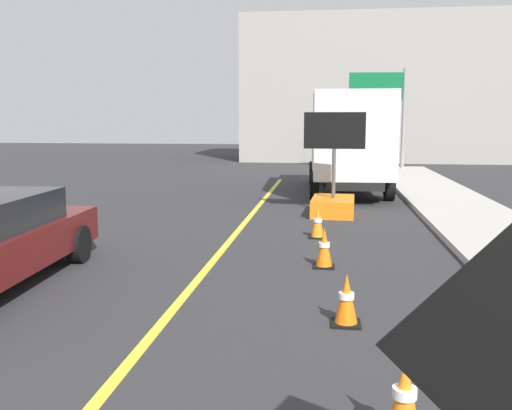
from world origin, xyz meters
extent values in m
cube|color=yellow|center=(0.00, 6.00, 0.00)|extent=(0.14, 36.00, 0.01)
cube|color=orange|center=(2.15, 15.06, 0.23)|extent=(1.18, 1.85, 0.45)
cylinder|color=#4C4C4C|center=(2.15, 15.06, 1.10)|extent=(0.10, 0.10, 1.30)
cube|color=black|center=(2.15, 15.06, 2.23)|extent=(1.60, 0.15, 0.95)
sphere|color=yellow|center=(2.71, 15.08, 2.23)|extent=(0.09, 0.09, 0.09)
sphere|color=yellow|center=(2.41, 15.10, 2.23)|extent=(0.09, 0.09, 0.09)
sphere|color=yellow|center=(2.11, 15.11, 2.23)|extent=(0.09, 0.09, 0.09)
sphere|color=yellow|center=(1.81, 15.13, 2.23)|extent=(0.09, 0.09, 0.09)
sphere|color=yellow|center=(1.64, 15.13, 2.41)|extent=(0.09, 0.09, 0.09)
sphere|color=yellow|center=(1.64, 15.13, 2.04)|extent=(0.09, 0.09, 0.09)
cube|color=black|center=(2.67, 20.01, 0.57)|extent=(1.96, 6.94, 0.25)
cube|color=silver|center=(2.57, 22.49, 1.65)|extent=(2.50, 2.02, 1.90)
cube|color=silver|center=(2.71, 18.96, 2.04)|extent=(2.61, 4.77, 2.68)
cylinder|color=black|center=(1.42, 22.30, 0.45)|extent=(0.31, 0.91, 0.90)
cylinder|color=black|center=(3.75, 22.39, 0.45)|extent=(0.31, 0.91, 0.90)
cylinder|color=black|center=(1.58, 17.90, 0.45)|extent=(0.31, 0.91, 0.90)
cylinder|color=black|center=(3.91, 17.99, 0.45)|extent=(0.31, 0.91, 0.90)
cylinder|color=black|center=(-2.32, 9.29, 0.33)|extent=(0.25, 0.67, 0.66)
cylinder|color=gray|center=(5.63, 28.79, 2.50)|extent=(0.18, 0.18, 5.00)
cube|color=#0F6033|center=(4.24, 28.68, 4.15)|extent=(2.60, 0.25, 1.30)
cube|color=white|center=(4.23, 28.72, 4.15)|extent=(1.82, 0.14, 0.18)
cube|color=gray|center=(4.61, 37.52, 4.35)|extent=(15.84, 7.82, 8.69)
cone|color=orange|center=(2.62, 4.20, 0.38)|extent=(0.28, 0.28, 0.70)
cylinder|color=white|center=(2.62, 4.20, 0.42)|extent=(0.19, 0.19, 0.08)
cube|color=black|center=(2.26, 6.76, 0.01)|extent=(0.36, 0.36, 0.03)
cone|color=orange|center=(2.26, 6.76, 0.34)|extent=(0.28, 0.28, 0.61)
cylinder|color=white|center=(2.26, 6.76, 0.37)|extent=(0.19, 0.19, 0.08)
cube|color=black|center=(1.97, 9.50, 0.01)|extent=(0.36, 0.36, 0.03)
cone|color=orange|center=(1.97, 9.50, 0.36)|extent=(0.28, 0.28, 0.66)
cylinder|color=white|center=(1.97, 9.50, 0.39)|extent=(0.19, 0.19, 0.08)
cube|color=black|center=(1.81, 11.96, 0.01)|extent=(0.36, 0.36, 0.03)
cone|color=orange|center=(1.81, 11.96, 0.35)|extent=(0.28, 0.28, 0.64)
cylinder|color=white|center=(1.81, 11.96, 0.38)|extent=(0.19, 0.19, 0.08)
camera|label=1|loc=(2.01, 0.01, 2.48)|focal=39.79mm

